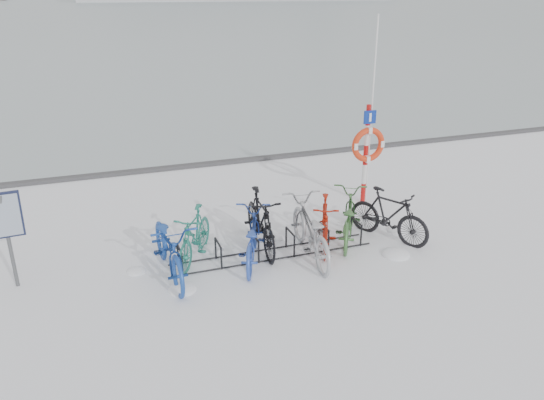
{
  "coord_description": "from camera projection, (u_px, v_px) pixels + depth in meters",
  "views": [
    {
      "loc": [
        -3.07,
        -8.65,
        4.82
      ],
      "look_at": [
        0.2,
        0.6,
        0.9
      ],
      "focal_mm": 35.0,
      "sensor_mm": 36.0,
      "label": 1
    }
  ],
  "objects": [
    {
      "name": "bike_6",
      "position": [
        348.0,
        216.0,
        10.8
      ],
      "size": [
        1.58,
        2.05,
        1.03
      ],
      "primitive_type": "imported",
      "rotation": [
        0.0,
        0.0,
        2.62
      ],
      "color": "#3A6934",
      "rests_on": "ground"
    },
    {
      "name": "bike_2",
      "position": [
        251.0,
        236.0,
        9.93
      ],
      "size": [
        1.33,
        2.03,
        1.0
      ],
      "primitive_type": "imported",
      "rotation": [
        0.0,
        0.0,
        2.76
      ],
      "color": "#2A49AA",
      "rests_on": "ground"
    },
    {
      "name": "quay_edge",
      "position": [
        205.0,
        164.0,
        15.46
      ],
      "size": [
        400.0,
        0.25,
        0.1
      ],
      "primitive_type": "cube",
      "color": "#3F3F42",
      "rests_on": "ground"
    },
    {
      "name": "bike_0",
      "position": [
        169.0,
        245.0,
        9.41
      ],
      "size": [
        0.88,
        2.26,
        1.17
      ],
      "primitive_type": "imported",
      "rotation": [
        0.0,
        0.0,
        0.05
      ],
      "color": "#1B439B",
      "rests_on": "ground"
    },
    {
      "name": "bike_rack",
      "position": [
        273.0,
        246.0,
        10.25
      ],
      "size": [
        4.0,
        0.48,
        0.46
      ],
      "color": "black",
      "rests_on": "ground"
    },
    {
      "name": "snow_drifts",
      "position": [
        300.0,
        251.0,
        10.47
      ],
      "size": [
        5.88,
        1.93,
        0.19
      ],
      "color": "white",
      "rests_on": "ground"
    },
    {
      "name": "info_board",
      "position": [
        4.0,
        221.0,
        8.76
      ],
      "size": [
        0.59,
        0.27,
        1.73
      ],
      "rotation": [
        0.0,
        0.0,
        0.08
      ],
      "color": "#595B5E",
      "rests_on": "ground"
    },
    {
      "name": "bike_1",
      "position": [
        194.0,
        234.0,
        9.98
      ],
      "size": [
        1.3,
        1.74,
        1.04
      ],
      "primitive_type": "imported",
      "rotation": [
        0.0,
        0.0,
        -0.53
      ],
      "color": "#1F7161",
      "rests_on": "ground"
    },
    {
      "name": "bike_7",
      "position": [
        389.0,
        214.0,
        10.81
      ],
      "size": [
        1.33,
        1.85,
        1.1
      ],
      "primitive_type": "imported",
      "rotation": [
        0.0,
        0.0,
        0.5
      ],
      "color": "black",
      "rests_on": "ground"
    },
    {
      "name": "bike_5",
      "position": [
        325.0,
        222.0,
        10.51
      ],
      "size": [
        1.13,
        1.77,
        1.03
      ],
      "primitive_type": "imported",
      "rotation": [
        0.0,
        0.0,
        -0.41
      ],
      "color": "#A11B0B",
      "rests_on": "ground"
    },
    {
      "name": "lifebuoy_station",
      "position": [
        368.0,
        145.0,
        12.29
      ],
      "size": [
        0.83,
        0.23,
        4.32
      ],
      "color": "#AD0F0D",
      "rests_on": "ground"
    },
    {
      "name": "ice_sheet",
      "position": [
        85.0,
        7.0,
        145.99
      ],
      "size": [
        400.0,
        298.0,
        0.02
      ],
      "primitive_type": "cube",
      "color": "#AABAC0",
      "rests_on": "ground"
    },
    {
      "name": "bike_3",
      "position": [
        261.0,
        220.0,
        10.4
      ],
      "size": [
        0.67,
        2.03,
        1.2
      ],
      "primitive_type": "imported",
      "rotation": [
        0.0,
        0.0,
        -0.05
      ],
      "color": "black",
      "rests_on": "ground"
    },
    {
      "name": "ground",
      "position": [
        273.0,
        255.0,
        10.32
      ],
      "size": [
        900.0,
        900.0,
        0.0
      ],
      "primitive_type": "plane",
      "color": "white",
      "rests_on": "ground"
    },
    {
      "name": "bike_4",
      "position": [
        310.0,
        228.0,
        10.08
      ],
      "size": [
        0.97,
        2.26,
        1.16
      ],
      "primitive_type": "imported",
      "rotation": [
        0.0,
        0.0,
        3.05
      ],
      "color": "#A0A3A8",
      "rests_on": "ground"
    }
  ]
}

